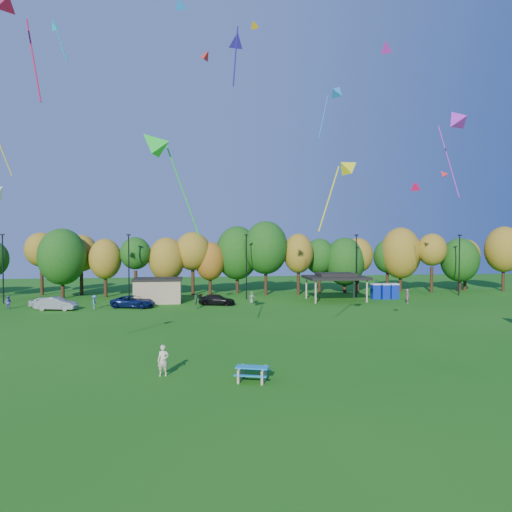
{
  "coord_description": "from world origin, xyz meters",
  "views": [
    {
      "loc": [
        -5.16,
        -23.26,
        8.28
      ],
      "look_at": [
        -1.22,
        6.0,
        7.25
      ],
      "focal_mm": 32.0,
      "sensor_mm": 36.0,
      "label": 1
    }
  ],
  "objects": [
    {
      "name": "far_person_3",
      "position": [
        -17.15,
        33.47,
        0.82
      ],
      "size": [
        0.69,
        1.1,
        1.64
      ],
      "primitive_type": "imported",
      "rotation": [
        0.0,
        0.0,
        1.65
      ],
      "color": "#4E75AD",
      "rests_on": "ground"
    },
    {
      "name": "kite_6",
      "position": [
        11.62,
        29.36,
        25.87
      ],
      "size": [
        3.55,
        3.31,
        6.63
      ],
      "color": "#2688F1"
    },
    {
      "name": "far_person_0",
      "position": [
        -5.06,
        31.71,
        0.84
      ],
      "size": [
        0.42,
        0.99,
        1.69
      ],
      "primitive_type": "imported",
      "rotation": [
        0.0,
        0.0,
        1.58
      ],
      "color": "#507E4D",
      "rests_on": "ground"
    },
    {
      "name": "kite_flyer",
      "position": [
        -7.09,
        4.75,
        0.94
      ],
      "size": [
        0.72,
        0.5,
        1.89
      ],
      "primitive_type": "imported",
      "rotation": [
        0.0,
        0.0,
        -0.07
      ],
      "color": "beige",
      "rests_on": "ground"
    },
    {
      "name": "kite_13",
      "position": [
        5.76,
        7.98,
        13.44
      ],
      "size": [
        3.3,
        1.78,
        5.48
      ],
      "color": "yellow"
    },
    {
      "name": "car_b",
      "position": [
        -21.36,
        32.95,
        0.76
      ],
      "size": [
        4.86,
        2.41,
        1.53
      ],
      "primitive_type": "imported",
      "rotation": [
        0.0,
        0.0,
        1.39
      ],
      "color": "#98989D",
      "rests_on": "ground"
    },
    {
      "name": "pavilion",
      "position": [
        14.0,
        37.0,
        3.23
      ],
      "size": [
        8.2,
        6.2,
        3.77
      ],
      "color": "tan",
      "rests_on": "ground"
    },
    {
      "name": "kite_10",
      "position": [
        -3.72,
        30.92,
        29.87
      ],
      "size": [
        2.02,
        1.86,
        1.6
      ],
      "color": "red"
    },
    {
      "name": "far_person_2",
      "position": [
        2.22,
        35.59,
        0.77
      ],
      "size": [
        0.76,
        0.5,
        1.55
      ],
      "primitive_type": "imported",
      "rotation": [
        0.0,
        0.0,
        6.27
      ],
      "color": "#6B875C",
      "rests_on": "ground"
    },
    {
      "name": "kite_11",
      "position": [
        -7.99,
        8.44,
        14.85
      ],
      "size": [
        4.66,
        2.3,
        7.67
      ],
      "color": "green"
    },
    {
      "name": "car_a",
      "position": [
        -23.24,
        35.2,
        0.67
      ],
      "size": [
        4.15,
        2.33,
        1.33
      ],
      "primitive_type": "imported",
      "rotation": [
        0.0,
        0.0,
        1.37
      ],
      "color": "silver",
      "rests_on": "ground"
    },
    {
      "name": "porta_potties",
      "position": [
        21.32,
        37.58,
        1.1
      ],
      "size": [
        3.75,
        1.42,
        2.18
      ],
      "color": "#0D28AC",
      "rests_on": "ground"
    },
    {
      "name": "far_person_4",
      "position": [
        -27.48,
        34.84,
        0.79
      ],
      "size": [
        0.87,
        0.73,
        1.57
      ],
      "primitive_type": "imported",
      "rotation": [
        0.0,
        0.0,
        3.34
      ],
      "color": "#6054B9",
      "rests_on": "ground"
    },
    {
      "name": "utility_building",
      "position": [
        -10.0,
        38.0,
        1.64
      ],
      "size": [
        6.3,
        4.3,
        3.25
      ],
      "color": "tan",
      "rests_on": "ground"
    },
    {
      "name": "far_person_1",
      "position": [
        22.54,
        33.13,
        0.92
      ],
      "size": [
        0.68,
        0.79,
        1.85
      ],
      "primitive_type": "imported",
      "rotation": [
        0.0,
        0.0,
        1.15
      ],
      "color": "#B95781",
      "rests_on": "ground"
    },
    {
      "name": "kite_15",
      "position": [
        12.34,
        17.16,
        26.07
      ],
      "size": [
        1.95,
        2.05,
        1.66
      ],
      "color": "#D523BF"
    },
    {
      "name": "tree_line",
      "position": [
        -1.03,
        45.51,
        5.91
      ],
      "size": [
        93.57,
        10.55,
        11.15
      ],
      "color": "black",
      "rests_on": "ground"
    },
    {
      "name": "kite_0",
      "position": [
        0.14,
        16.38,
        26.86
      ],
      "size": [
        1.34,
        1.44,
        1.17
      ],
      "color": "orange"
    },
    {
      "name": "picnic_table",
      "position": [
        -1.83,
        3.11,
        0.48
      ],
      "size": [
        2.3,
        2.08,
        0.83
      ],
      "rotation": [
        0.0,
        0.0,
        -0.3
      ],
      "color": "tan",
      "rests_on": "ground"
    },
    {
      "name": "kite_4",
      "position": [
        19.13,
        16.9,
        19.67
      ],
      "size": [
        2.55,
        5.16,
        8.63
      ],
      "color": "#CA28D8"
    },
    {
      "name": "kite_3",
      "position": [
        -2.02,
        10.98,
        23.17
      ],
      "size": [
        1.48,
        2.82,
        4.53
      ],
      "color": "#2B1C9C"
    },
    {
      "name": "kite_8",
      "position": [
        24.04,
        27.58,
        16.16
      ],
      "size": [
        1.47,
        1.4,
        1.16
      ],
      "color": "red"
    },
    {
      "name": "lamp_posts",
      "position": [
        2.0,
        40.0,
        4.9
      ],
      "size": [
        64.5,
        0.25,
        9.09
      ],
      "color": "black",
      "rests_on": "ground"
    },
    {
      "name": "kite_5",
      "position": [
        -16.16,
        5.8,
        22.14
      ],
      "size": [
        2.83,
        3.31,
        6.37
      ],
      "color": "#C4113B"
    },
    {
      "name": "car_d",
      "position": [
        -2.38,
        34.73,
        0.67
      ],
      "size": [
        4.96,
        3.03,
        1.34
      ],
      "primitive_type": "imported",
      "rotation": [
        0.0,
        0.0,
        1.31
      ],
      "color": "black",
      "rests_on": "ground"
    },
    {
      "name": "car_c",
      "position": [
        -12.65,
        33.85,
        0.74
      ],
      "size": [
        5.77,
        3.78,
        1.47
      ],
      "primitive_type": "imported",
      "rotation": [
        0.0,
        0.0,
        1.3
      ],
      "color": "#0C194C",
      "rests_on": "ground"
    },
    {
      "name": "kite_7",
      "position": [
        -19.05,
        25.54,
        29.72
      ],
      "size": [
        2.07,
        2.14,
        4.26
      ],
      "color": "#0DC0C7"
    },
    {
      "name": "ground",
      "position": [
        0.0,
        0.0,
        0.0
      ],
      "size": [
        160.0,
        160.0,
        0.0
      ],
      "primitive_type": "plane",
      "color": "#19600F",
      "rests_on": "ground"
    },
    {
      "name": "kite_9",
      "position": [
        9.75,
        6.03,
        11.97
      ],
      "size": [
        1.26,
        1.29,
        1.04
      ],
      "color": "#FF0E4F"
    },
    {
      "name": "kite_1",
      "position": [
        -6.15,
        16.44,
        28.17
      ],
      "size": [
        1.55,
        1.79,
        1.54
      ],
      "color": "#1B86F8"
    }
  ]
}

